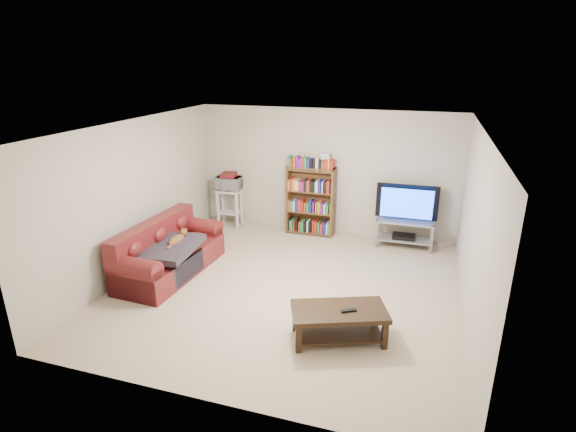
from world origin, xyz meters
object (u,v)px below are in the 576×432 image
at_px(tv_stand, 404,228).
at_px(bookshelf, 311,200).
at_px(sofa, 167,255).
at_px(coffee_table, 339,318).

xyz_separation_m(tv_stand, bookshelf, (-1.80, 0.10, 0.34)).
bearing_deg(sofa, tv_stand, 35.22).
relative_size(sofa, coffee_table, 1.59).
relative_size(tv_stand, bookshelf, 0.77).
xyz_separation_m(sofa, bookshelf, (1.76, 2.33, 0.39)).
bearing_deg(coffee_table, bookshelf, 89.12).
bearing_deg(coffee_table, sofa, 140.60).
xyz_separation_m(coffee_table, tv_stand, (0.57, 3.21, 0.06)).
xyz_separation_m(sofa, tv_stand, (3.55, 2.23, 0.04)).
xyz_separation_m(coffee_table, bookshelf, (-1.23, 3.31, 0.40)).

